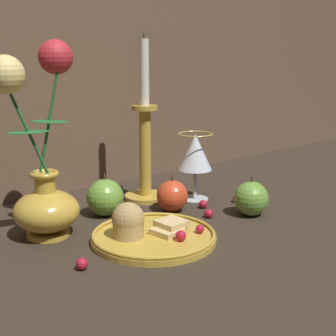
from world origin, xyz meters
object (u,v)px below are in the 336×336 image
apple_beside_vase (251,199)px  apple_near_glass (105,197)px  plate_with_pastries (148,232)px  wine_glass (195,154)px  apple_at_table_edge (172,196)px  candlestick (145,147)px  vase (43,171)px

apple_beside_vase → apple_near_glass: bearing=140.5°
plate_with_pastries → wine_glass: size_ratio=1.45×
plate_with_pastries → apple_at_table_edge: size_ratio=2.81×
candlestick → apple_at_table_edge: candlestick is taller
apple_beside_vase → candlestick: bearing=113.4°
plate_with_pastries → candlestick: size_ratio=0.61×
candlestick → apple_near_glass: bearing=-163.8°
apple_at_table_edge → wine_glass: bearing=18.9°
apple_at_table_edge → apple_beside_vase: bearing=-49.0°
plate_with_pastries → apple_near_glass: 0.16m
wine_glass → apple_at_table_edge: bearing=-161.1°
vase → wine_glass: size_ratio=2.28×
wine_glass → apple_near_glass: size_ratio=1.72×
apple_beside_vase → wine_glass: bearing=94.7°
vase → wine_glass: bearing=-0.4°
vase → apple_near_glass: size_ratio=3.92×
apple_beside_vase → apple_at_table_edge: (-0.10, 0.12, -0.00)m
candlestick → plate_with_pastries: bearing=-125.8°
candlestick → apple_beside_vase: (0.10, -0.22, -0.08)m
candlestick → apple_beside_vase: bearing=-66.6°
wine_glass → apple_beside_vase: size_ratio=1.83×
apple_near_glass → apple_at_table_edge: size_ratio=1.12×
apple_near_glass → apple_at_table_edge: apple_near_glass is taller
plate_with_pastries → wine_glass: wine_glass is taller
apple_at_table_edge → plate_with_pastries: bearing=-144.3°
plate_with_pastries → apple_at_table_edge: bearing=35.7°
wine_glass → apple_beside_vase: (0.01, -0.15, -0.07)m
candlestick → wine_glass: bearing=-40.1°
vase → plate_with_pastries: bearing=-46.0°
vase → apple_beside_vase: bearing=-22.8°
vase → apple_beside_vase: size_ratio=4.17×
plate_with_pastries → apple_beside_vase: apple_beside_vase is taller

